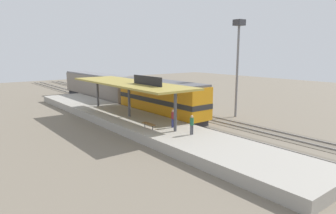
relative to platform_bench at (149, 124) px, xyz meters
name	(u,v)px	position (x,y,z in m)	size (l,w,h in m)	color
ground_plane	(175,116)	(8.00, 5.82, -1.34)	(120.00, 120.00, 0.00)	#706656
track_near	(163,118)	(6.00, 5.82, -1.31)	(3.20, 110.00, 0.16)	#5F5649
track_far	(191,114)	(10.60, 5.82, -1.31)	(3.20, 110.00, 0.16)	#5F5649
platform	(130,120)	(1.40, 5.82, -0.89)	(6.00, 44.00, 0.90)	#9E998E
station_canopy	(129,84)	(1.40, 5.73, 3.19)	(5.20, 18.00, 4.70)	#47474C
platform_bench	(149,124)	(0.00, 0.00, 0.00)	(0.44, 1.70, 0.50)	#333338
locomotive	(161,99)	(6.00, 6.19, 1.07)	(2.93, 14.43, 4.44)	#28282D
passenger_carriage_single	(97,86)	(6.00, 24.19, 0.97)	(2.90, 20.00, 4.24)	#28282D
light_mast	(238,48)	(13.80, 1.10, 7.05)	(1.10, 1.10, 11.70)	slate
person_waiting	(192,124)	(1.79, -3.95, 0.51)	(0.34, 0.34, 1.71)	#4C4C51
person_walking	(173,118)	(2.08, -1.02, 0.51)	(0.34, 0.34, 1.71)	navy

